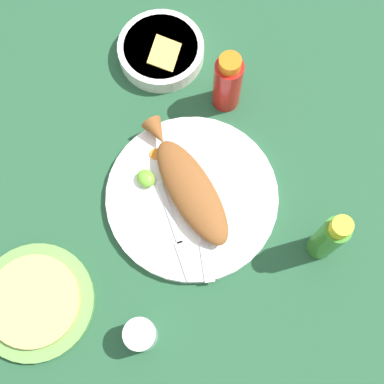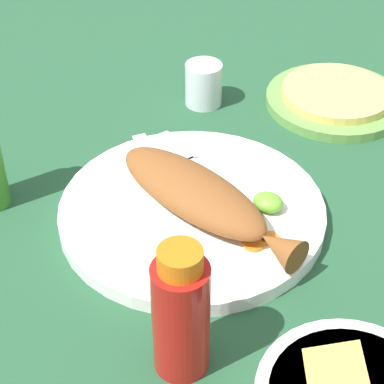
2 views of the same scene
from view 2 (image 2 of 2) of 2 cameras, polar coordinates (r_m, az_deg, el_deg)
ground_plane at (r=0.82m, az=-0.00°, el=-2.08°), size 4.00×4.00×0.00m
main_plate at (r=0.81m, az=-0.00°, el=-1.60°), size 0.31×0.31×0.02m
fried_fish at (r=0.78m, az=0.61°, el=-0.29°), size 0.27×0.12×0.04m
fork_near at (r=0.86m, az=-2.63°, el=1.91°), size 0.16×0.11×0.00m
fork_far at (r=0.87m, az=0.32°, el=2.39°), size 0.18×0.08×0.00m
carrot_slice_near at (r=0.76m, az=5.09°, el=-4.23°), size 0.02×0.02×0.00m
carrot_slice_mid at (r=0.77m, az=6.57°, el=-3.62°), size 0.02×0.02×0.00m
lime_wedge_main at (r=0.80m, az=6.27°, el=-0.84°), size 0.04×0.03×0.02m
hot_sauce_bottle_red at (r=0.62m, az=-0.92°, el=-9.97°), size 0.05×0.05×0.14m
salt_cup at (r=1.01m, az=0.95°, el=8.64°), size 0.05×0.05×0.06m
tortilla_plate at (r=1.04m, az=11.67°, el=7.36°), size 0.20×0.20×0.01m
tortilla_stack at (r=1.03m, az=11.77°, el=7.97°), size 0.16×0.16×0.01m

